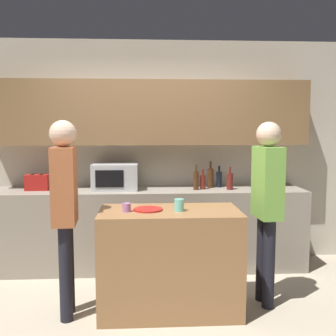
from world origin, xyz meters
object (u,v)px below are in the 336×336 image
object	(u,v)px
bottle_3	(219,179)
cup_0	(127,207)
person_left	(267,197)
person_center	(65,201)
toaster	(37,182)
potted_plant	(271,171)
bottle_1	(203,182)
bottle_4	(230,181)
microwave	(115,177)
bottle_2	(210,178)
bottle_0	(196,180)
plate_on_island	(148,209)
cup_1	(179,205)

from	to	relation	value
bottle_3	cup_0	xyz separation A→B (m)	(-1.05, -1.27, -0.07)
person_left	person_center	xyz separation A→B (m)	(-1.81, -0.15, 0.01)
toaster	cup_0	distance (m)	1.60
potted_plant	bottle_1	bearing A→B (deg)	-176.68
bottle_4	cup_0	bearing A→B (deg)	-136.61
microwave	toaster	size ratio (longest dim) A/B	2.00
potted_plant	bottle_3	world-z (taller)	potted_plant
bottle_1	bottle_3	distance (m)	0.26
potted_plant	person_center	bearing A→B (deg)	-151.25
microwave	bottle_2	xyz separation A→B (m)	(1.13, 0.06, -0.03)
bottle_0	bottle_4	distance (m)	0.39
person_center	toaster	bearing A→B (deg)	-159.50
bottle_1	plate_on_island	distance (m)	1.26
bottle_4	plate_on_island	size ratio (longest dim) A/B	1.02
toaster	cup_1	world-z (taller)	toaster
bottle_4	person_center	size ratio (longest dim) A/B	0.15
cup_0	person_left	bearing A→B (deg)	5.47
bottle_2	cup_0	bearing A→B (deg)	-127.26
cup_1	bottle_3	bearing A→B (deg)	64.92
microwave	bottle_1	size ratio (longest dim) A/B	2.23
bottle_1	bottle_2	distance (m)	0.16
cup_0	cup_1	distance (m)	0.46
plate_on_island	person_left	distance (m)	1.10
bottle_1	cup_0	size ratio (longest dim) A/B	3.10
potted_plant	bottle_1	world-z (taller)	potted_plant
potted_plant	bottle_0	xyz separation A→B (m)	(-0.91, -0.09, -0.09)
bottle_2	person_center	world-z (taller)	person_center
bottle_0	bottle_3	distance (m)	0.35
potted_plant	cup_1	distance (m)	1.68
bottle_4	person_center	xyz separation A→B (m)	(-1.67, -1.10, -0.01)
bottle_0	person_left	xyz separation A→B (m)	(0.53, -0.97, -0.03)
bottle_0	cup_0	distance (m)	1.32
cup_0	person_center	bearing A→B (deg)	-177.43
bottle_2	cup_0	xyz separation A→B (m)	(-0.94, -1.24, -0.09)
bottle_0	person_left	bearing A→B (deg)	-61.05
toaster	person_center	world-z (taller)	person_center
cup_1	bottle_0	bearing A→B (deg)	75.12
bottle_3	bottle_0	bearing A→B (deg)	-149.47
microwave	bottle_3	size ratio (longest dim) A/B	2.00
bottle_4	potted_plant	bearing A→B (deg)	10.45
toaster	bottle_3	bearing A→B (deg)	2.44
bottle_3	cup_1	world-z (taller)	bottle_3
bottle_0	cup_1	world-z (taller)	bottle_0
person_center	bottle_0	bearing A→B (deg)	126.87
bottle_4	cup_1	distance (m)	1.27
toaster	potted_plant	world-z (taller)	potted_plant
bottle_1	plate_on_island	size ratio (longest dim) A/B	0.90
toaster	microwave	bearing A→B (deg)	-0.10
toaster	bottle_0	distance (m)	1.83
toaster	bottle_1	size ratio (longest dim) A/B	1.12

